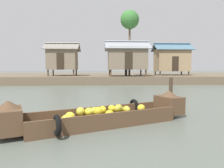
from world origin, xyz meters
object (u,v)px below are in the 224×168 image
at_px(stilt_house_left, 63,59).
at_px(palm_tree_near, 130,21).
at_px(vendor_person, 126,68).
at_px(banana_boat, 103,114).
at_px(mooring_post, 171,94).
at_px(stilt_house_mid_right, 172,60).
at_px(stilt_house_mid_left, 127,58).

height_order(stilt_house_left, palm_tree_near, palm_tree_near).
xyz_separation_m(stilt_house_left, vendor_person, (7.22, -1.42, -1.06)).
bearing_deg(banana_boat, mooring_post, 35.82).
height_order(stilt_house_left, vendor_person, stilt_house_left).
bearing_deg(vendor_person, stilt_house_mid_right, 25.34).
xyz_separation_m(stilt_house_mid_left, stilt_house_mid_right, (6.10, 3.07, -0.01)).
xyz_separation_m(stilt_house_mid_right, vendor_person, (-6.16, -2.91, -1.03)).
xyz_separation_m(banana_boat, palm_tree_near, (3.29, 18.07, 6.90)).
xyz_separation_m(stilt_house_mid_left, vendor_person, (-0.06, 0.16, -1.04)).
xyz_separation_m(palm_tree_near, mooring_post, (-0.61, -16.13, -6.56)).
bearing_deg(stilt_house_mid_left, mooring_post, -90.38).
height_order(banana_boat, mooring_post, mooring_post).
bearing_deg(stilt_house_left, vendor_person, -11.09).
height_order(stilt_house_left, stilt_house_mid_left, stilt_house_mid_left).
bearing_deg(banana_boat, vendor_person, 80.75).
bearing_deg(vendor_person, stilt_house_mid_left, -69.78).
height_order(stilt_house_mid_right, mooring_post, stilt_house_mid_right).
xyz_separation_m(stilt_house_mid_right, palm_tree_near, (-5.59, -1.57, 4.42)).
distance_m(stilt_house_mid_right, vendor_person, 6.89).
bearing_deg(stilt_house_left, stilt_house_mid_left, -12.20).
relative_size(banana_boat, stilt_house_mid_right, 1.18).
xyz_separation_m(stilt_house_mid_right, mooring_post, (-6.19, -17.70, -2.14)).
bearing_deg(stilt_house_mid_right, palm_tree_near, -164.36).
relative_size(banana_boat, stilt_house_mid_left, 1.14).
distance_m(stilt_house_mid_left, stilt_house_mid_right, 6.83).
height_order(stilt_house_mid_left, stilt_house_mid_right, stilt_house_mid_right).
xyz_separation_m(stilt_house_mid_left, mooring_post, (-0.10, -14.62, -2.14)).
xyz_separation_m(banana_boat, stilt_house_mid_right, (8.88, 19.64, 2.48)).
height_order(stilt_house_mid_right, palm_tree_near, palm_tree_near).
relative_size(stilt_house_mid_right, palm_tree_near, 0.61).
distance_m(banana_boat, stilt_house_mid_right, 21.69).
bearing_deg(stilt_house_mid_right, stilt_house_mid_left, -153.25).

